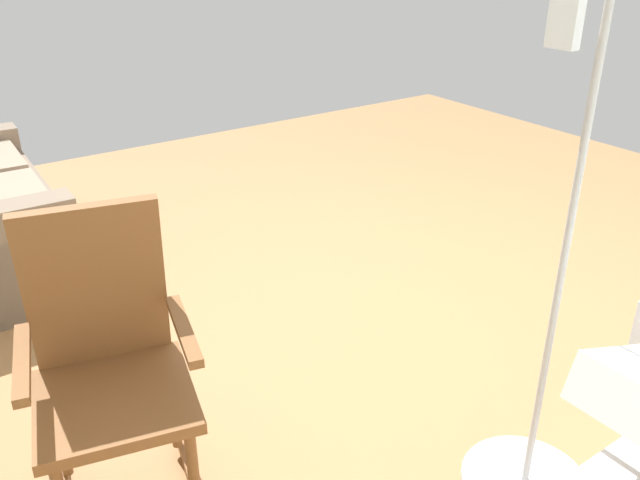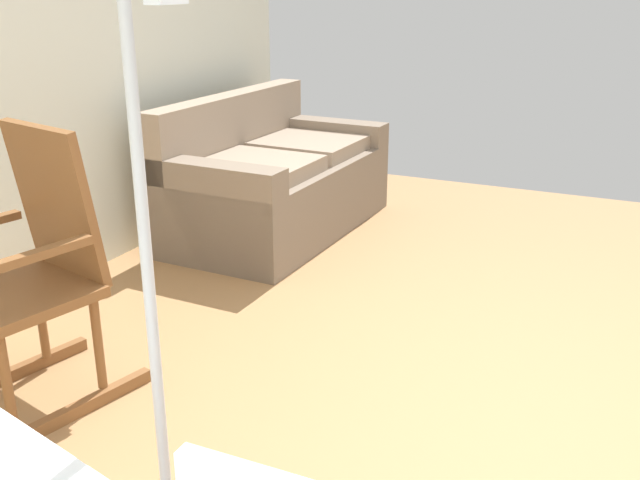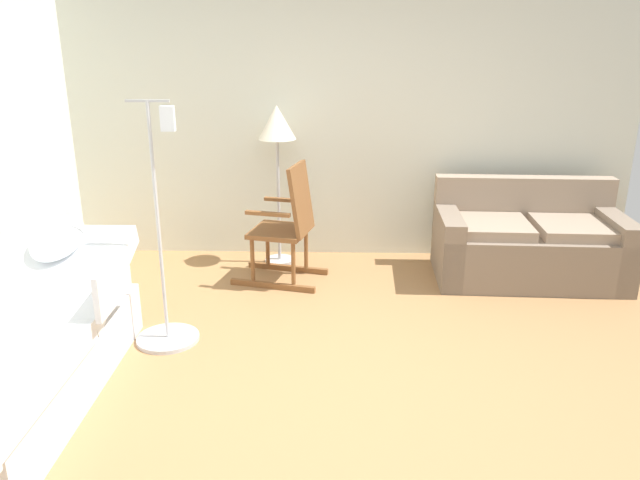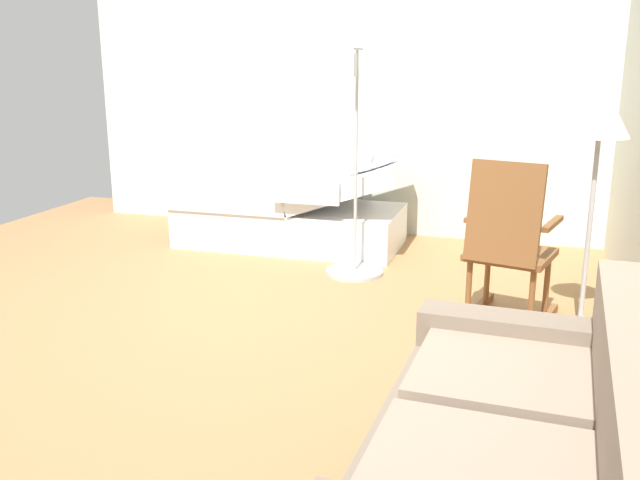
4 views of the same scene
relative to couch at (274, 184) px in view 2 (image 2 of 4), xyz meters
The scene contains 3 objects.
ground_plane 2.45m from the couch, 131.86° to the right, with size 6.52×6.52×0.00m, color #9E7247.
couch is the anchor object (origin of this frame).
rocking_chair 2.13m from the couch, behind, with size 0.85×0.64×1.05m.
Camera 2 is at (-2.31, -0.33, 1.54)m, focal length 40.78 mm.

